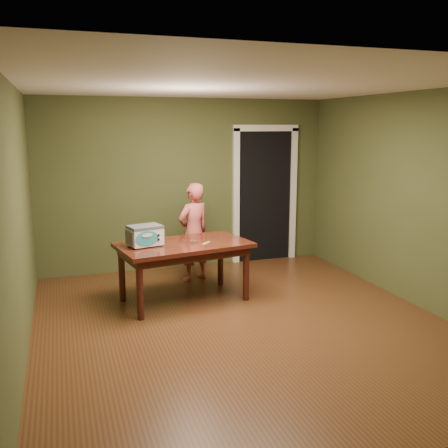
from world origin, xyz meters
name	(u,v)px	position (x,y,z in m)	size (l,w,h in m)	color
floor	(243,324)	(0.00, 0.00, 0.00)	(5.00, 5.00, 0.00)	#543018
room_shell	(244,172)	(0.00, 0.00, 1.71)	(4.52, 5.02, 2.61)	#464C28
doorway	(258,194)	(1.30, 2.78, 1.06)	(1.10, 0.66, 2.25)	black
dining_table	(184,251)	(-0.43, 0.95, 0.65)	(1.73, 1.16, 0.75)	#34140B
toy_oven	(145,235)	(-0.91, 0.95, 0.89)	(0.46, 0.36, 0.25)	#4C4F54
baking_pan	(194,241)	(-0.30, 0.95, 0.76)	(0.10, 0.10, 0.02)	silver
spatula	(206,243)	(-0.17, 0.86, 0.75)	(0.18, 0.03, 0.01)	#DFC661
child	(194,232)	(-0.09, 1.75, 0.70)	(0.51, 0.34, 1.41)	#C25150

